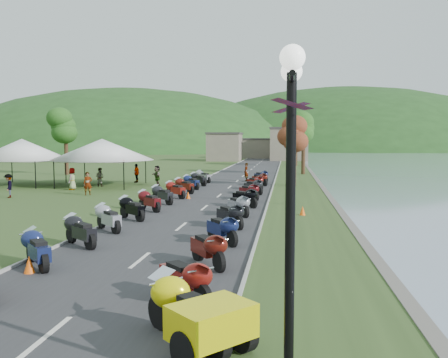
{
  "coord_description": "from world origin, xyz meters",
  "views": [
    {
      "loc": [
        4.68,
        -10.54,
        3.89
      ],
      "look_at": [
        0.52,
        20.65,
        1.3
      ],
      "focal_mm": 38.0,
      "sensor_mm": 36.0,
      "label": 1
    }
  ],
  "objects_px": {
    "vendor_tent_main": "(102,162)",
    "yellow_trike": "(188,314)",
    "streetlamp_near": "(290,240)",
    "pedestrian_c": "(9,198)",
    "pedestrian_a": "(88,195)",
    "pedestrian_b": "(100,186)"
  },
  "relations": [
    {
      "from": "streetlamp_near",
      "to": "pedestrian_c",
      "type": "distance_m",
      "value": 29.78
    },
    {
      "from": "yellow_trike",
      "to": "streetlamp_near",
      "type": "bearing_deg",
      "value": 176.96
    },
    {
      "from": "yellow_trike",
      "to": "vendor_tent_main",
      "type": "bearing_deg",
      "value": -21.85
    },
    {
      "from": "vendor_tent_main",
      "to": "yellow_trike",
      "type": "bearing_deg",
      "value": -65.34
    },
    {
      "from": "vendor_tent_main",
      "to": "pedestrian_c",
      "type": "height_order",
      "value": "vendor_tent_main"
    },
    {
      "from": "vendor_tent_main",
      "to": "pedestrian_b",
      "type": "distance_m",
      "value": 2.07
    },
    {
      "from": "yellow_trike",
      "to": "pedestrian_a",
      "type": "bearing_deg",
      "value": -18.9
    },
    {
      "from": "pedestrian_a",
      "to": "pedestrian_c",
      "type": "height_order",
      "value": "pedestrian_a"
    },
    {
      "from": "streetlamp_near",
      "to": "pedestrian_c",
      "type": "height_order",
      "value": "streetlamp_near"
    },
    {
      "from": "yellow_trike",
      "to": "streetlamp_near",
      "type": "xyz_separation_m",
      "value": [
        1.87,
        -1.98,
        1.89
      ]
    },
    {
      "from": "vendor_tent_main",
      "to": "pedestrian_b",
      "type": "height_order",
      "value": "vendor_tent_main"
    },
    {
      "from": "yellow_trike",
      "to": "pedestrian_b",
      "type": "xyz_separation_m",
      "value": [
        -13.77,
        29.37,
        -0.61
      ]
    },
    {
      "from": "yellow_trike",
      "to": "pedestrian_b",
      "type": "distance_m",
      "value": 32.44
    },
    {
      "from": "streetlamp_near",
      "to": "pedestrian_c",
      "type": "relative_size",
      "value": 3.08
    },
    {
      "from": "pedestrian_b",
      "to": "pedestrian_c",
      "type": "height_order",
      "value": "pedestrian_c"
    },
    {
      "from": "yellow_trike",
      "to": "vendor_tent_main",
      "type": "xyz_separation_m",
      "value": [
        -13.73,
        29.91,
        1.39
      ]
    },
    {
      "from": "vendor_tent_main",
      "to": "pedestrian_a",
      "type": "relative_size",
      "value": 3.53
    },
    {
      "from": "vendor_tent_main",
      "to": "pedestrian_b",
      "type": "relative_size",
      "value": 3.67
    },
    {
      "from": "pedestrian_b",
      "to": "streetlamp_near",
      "type": "bearing_deg",
      "value": 128.55
    },
    {
      "from": "vendor_tent_main",
      "to": "pedestrian_a",
      "type": "height_order",
      "value": "vendor_tent_main"
    },
    {
      "from": "yellow_trike",
      "to": "pedestrian_b",
      "type": "height_order",
      "value": "yellow_trike"
    },
    {
      "from": "pedestrian_b",
      "to": "pedestrian_c",
      "type": "bearing_deg",
      "value": 81.83
    }
  ]
}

